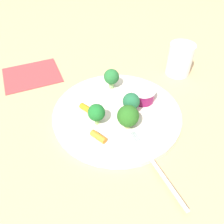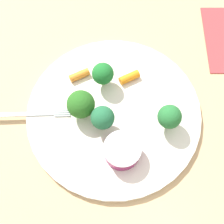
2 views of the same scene
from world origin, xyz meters
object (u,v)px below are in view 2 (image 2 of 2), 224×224
object	(u,v)px
broccoli_floret_2	(169,117)
fork	(18,114)
carrot_stick_1	(129,77)
broccoli_floret_1	(81,104)
broccoli_floret_3	(103,74)
sauce_cup	(122,151)
carrot_stick_0	(79,75)
plate	(114,113)
broccoli_floret_0	(103,118)

from	to	relation	value
broccoli_floret_2	fork	xyz separation A→B (m)	(-0.01, 0.25, -0.03)
carrot_stick_1	broccoli_floret_1	bearing A→B (deg)	134.14
broccoli_floret_3	carrot_stick_1	xyz separation A→B (m)	(0.01, -0.05, -0.03)
sauce_cup	broccoli_floret_3	bearing A→B (deg)	18.99
carrot_stick_0	carrot_stick_1	bearing A→B (deg)	-87.56
broccoli_floret_2	carrot_stick_0	distance (m)	0.18
plate	sauce_cup	world-z (taller)	sauce_cup
fork	sauce_cup	bearing A→B (deg)	-106.02
sauce_cup	carrot_stick_0	distance (m)	0.16
sauce_cup	carrot_stick_0	xyz separation A→B (m)	(0.14, 0.09, -0.01)
broccoli_floret_0	broccoli_floret_3	xyz separation A→B (m)	(0.08, 0.01, -0.00)
broccoli_floret_0	fork	distance (m)	0.15
broccoli_floret_3	broccoli_floret_2	bearing A→B (deg)	-121.35
broccoli_floret_1	broccoli_floret_3	size ratio (longest dim) A/B	1.08
broccoli_floret_0	broccoli_floret_1	bearing A→B (deg)	60.44
broccoli_floret_1	broccoli_floret_3	distance (m)	0.07
plate	broccoli_floret_0	xyz separation A→B (m)	(-0.03, 0.02, 0.04)
plate	sauce_cup	bearing A→B (deg)	-164.81
broccoli_floret_0	carrot_stick_1	xyz separation A→B (m)	(0.09, -0.04, -0.03)
sauce_cup	broccoli_floret_2	size ratio (longest dim) A/B	1.10
broccoli_floret_0	broccoli_floret_1	distance (m)	0.04
broccoli_floret_0	broccoli_floret_2	size ratio (longest dim) A/B	1.02
sauce_cup	broccoli_floret_0	xyz separation A→B (m)	(0.05, 0.04, 0.02)
broccoli_floret_2	carrot_stick_1	bearing A→B (deg)	40.08
broccoli_floret_0	fork	bearing A→B (deg)	87.37
broccoli_floret_0	broccoli_floret_2	distance (m)	0.11
broccoli_floret_1	fork	bearing A→B (deg)	97.81
broccoli_floret_2	sauce_cup	bearing A→B (deg)	129.41
sauce_cup	broccoli_floret_2	xyz separation A→B (m)	(0.06, -0.07, 0.02)
broccoli_floret_1	carrot_stick_1	world-z (taller)	broccoli_floret_1
sauce_cup	fork	distance (m)	0.19
broccoli_floret_1	carrot_stick_1	distance (m)	0.11
carrot_stick_0	broccoli_floret_3	bearing A→B (deg)	-100.87
broccoli_floret_1	broccoli_floret_0	bearing A→B (deg)	-119.56
broccoli_floret_2	broccoli_floret_3	distance (m)	0.13
broccoli_floret_1	broccoli_floret_3	xyz separation A→B (m)	(0.06, -0.03, 0.00)
plate	broccoli_floret_1	distance (m)	0.07
carrot_stick_1	carrot_stick_0	bearing A→B (deg)	92.44
broccoli_floret_3	carrot_stick_0	xyz separation A→B (m)	(0.01, 0.04, -0.03)
plate	broccoli_floret_0	distance (m)	0.05
carrot_stick_0	plate	bearing A→B (deg)	-132.77
sauce_cup	fork	xyz separation A→B (m)	(0.05, 0.18, -0.01)
carrot_stick_0	sauce_cup	bearing A→B (deg)	-147.15
broccoli_floret_2	carrot_stick_0	world-z (taller)	broccoli_floret_2
broccoli_floret_0	fork	xyz separation A→B (m)	(0.01, 0.15, -0.03)
broccoli_floret_2	carrot_stick_0	size ratio (longest dim) A/B	1.47
broccoli_floret_2	broccoli_floret_3	size ratio (longest dim) A/B	1.04
broccoli_floret_0	carrot_stick_0	distance (m)	0.11
sauce_cup	carrot_stick_1	world-z (taller)	sauce_cup
sauce_cup	carrot_stick_1	xyz separation A→B (m)	(0.14, -0.00, -0.01)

